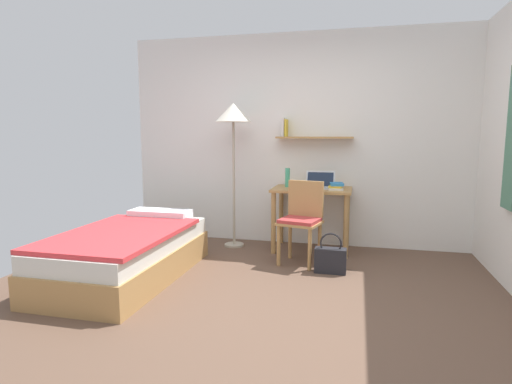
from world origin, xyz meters
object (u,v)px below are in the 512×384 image
desk (312,201)px  standing_lamp (233,119)px  desk_chair (302,218)px  handbag (330,259)px  bed (127,253)px  water_bottle (288,178)px  laptop (320,184)px  book_stack (336,186)px

desk → standing_lamp: (-0.95, -0.03, 0.95)m
desk_chair → standing_lamp: (-0.90, 0.49, 1.06)m
standing_lamp → handbag: 2.02m
desk → desk_chair: desk_chair is taller
bed → desk: bearing=40.8°
standing_lamp → handbag: bearing=-31.4°
water_bottle → standing_lamp: bearing=-172.1°
desk → laptop: laptop is taller
book_stack → handbag: book_stack is taller
bed → handbag: 1.99m
desk → water_bottle: water_bottle is taller
laptop → desk: bearing=-169.7°
desk_chair → book_stack: desk_chair is taller
desk → water_bottle: bearing=169.1°
desk → standing_lamp: size_ratio=0.52×
desk_chair → water_bottle: bearing=113.6°
bed → book_stack: book_stack is taller
bed → desk: desk is taller
handbag → bed: bearing=-162.1°
bed → water_bottle: 2.05m
bed → standing_lamp: bearing=64.0°
book_stack → handbag: (-0.00, -0.74, -0.65)m
handbag → book_stack: bearing=89.9°
desk → book_stack: book_stack is taller
bed → book_stack: (1.89, 1.35, 0.54)m
desk_chair → laptop: bearing=75.3°
standing_lamp → water_bottle: 0.95m
desk_chair → book_stack: bearing=55.3°
laptop → water_bottle: water_bottle is taller
water_bottle → handbag: water_bottle is taller
handbag → water_bottle: bearing=124.7°
bed → book_stack: bearing=35.5°
desk_chair → book_stack: 0.65m
handbag → laptop: bearing=103.3°
desk_chair → water_bottle: water_bottle is taller
bed → handbag: size_ratio=4.51×
bed → standing_lamp: 2.00m
laptop → handbag: 1.05m
bed → desk: 2.16m
bed → laptop: (1.70, 1.41, 0.56)m
desk_chair → handbag: bearing=-38.6°
desk_chair → water_bottle: (-0.25, 0.58, 0.37)m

